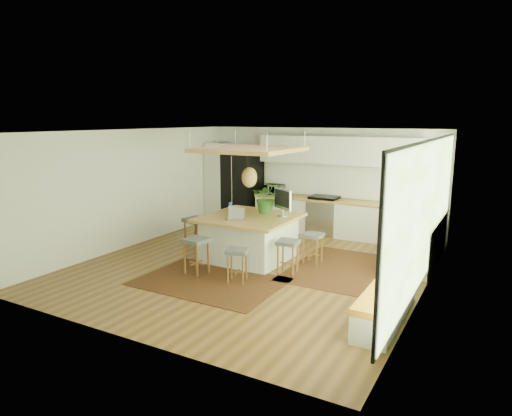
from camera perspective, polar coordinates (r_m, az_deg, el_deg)
The scene contains 33 objects.
floor at distance 9.29m, azimuth -0.43°, elevation -7.31°, with size 7.00×7.00×0.00m, color #523517.
ceiling at distance 8.81m, azimuth -0.45°, elevation 9.57°, with size 7.00×7.00×0.00m, color white.
wall_back at distance 12.09m, azimuth 7.79°, elevation 3.49°, with size 6.50×6.50×0.00m, color silver.
wall_front at distance 6.23m, azimuth -16.57°, elevation -4.16°, with size 6.50×6.50×0.00m, color silver.
wall_left at distance 10.91m, azimuth -15.47°, elevation 2.36°, with size 7.00×7.00×0.00m, color silver.
wall_right at distance 7.91m, azimuth 20.52°, elevation -1.20°, with size 7.00×7.00×0.00m, color silver.
window_wall at distance 7.90m, azimuth 20.33°, elevation -0.83°, with size 0.10×6.20×2.60m, color black, non-canonical shape.
pantry at distance 13.20m, azimuth -4.78°, elevation 3.21°, with size 0.55×0.60×2.25m, color silver.
back_counter_base at distance 11.76m, azimuth 9.59°, elevation -1.28°, with size 4.20×0.60×0.88m, color silver.
back_counter_top at distance 11.67m, azimuth 9.67°, elevation 0.92°, with size 4.24×0.64×0.05m, color olive.
backsplash at distance 11.88m, azimuth 10.22°, elevation 3.28°, with size 4.20×0.02×0.80m, color white.
upper_cabinets at distance 11.65m, azimuth 10.10°, elevation 7.09°, with size 4.20×0.34×0.70m, color silver.
range at distance 11.83m, azimuth 8.46°, elevation -0.88°, with size 0.76×0.62×1.00m, color #A5A5AA, non-canonical shape.
right_counter_base at distance 10.08m, azimuth 20.14°, elevation -3.92°, with size 0.60×2.50×0.88m, color silver.
right_counter_top at distance 9.98m, azimuth 20.32°, elevation -1.36°, with size 0.64×2.54×0.05m, color olive.
window_bench at distance 7.14m, azimuth 15.95°, elevation -11.47°, with size 0.52×2.00×0.50m, color silver, non-canonical shape.
ceiling_panel at distance 9.35m, azimuth -0.84°, elevation 5.67°, with size 1.86×1.86×0.80m, color olive, non-canonical shape.
rug_near at distance 8.50m, azimuth -5.78°, elevation -9.12°, with size 2.60×1.80×0.01m, color black.
rug_right at distance 9.32m, azimuth 10.53°, elevation -7.42°, with size 1.80×2.60×0.01m, color black.
fridge at distance 12.84m, azimuth -1.79°, elevation 2.11°, with size 1.02×0.80×2.05m, color black, non-canonical shape.
island at distance 9.65m, azimuth -0.81°, elevation -3.73°, with size 1.85×1.85×0.93m, color olive, non-canonical shape.
stool_near_left at distance 8.84m, azimuth -7.45°, elevation -5.98°, with size 0.42×0.42×0.70m, color #3F4446, non-canonical shape.
stool_near_right at distance 8.34m, azimuth -2.37°, elevation -6.95°, with size 0.37×0.37×0.63m, color #3F4446, non-canonical shape.
stool_right_front at distance 8.80m, azimuth 3.99°, elevation -5.98°, with size 0.39×0.39×0.66m, color #3F4446, non-canonical shape.
stool_right_back at distance 9.43m, azimuth 7.11°, elevation -4.86°, with size 0.38×0.38×0.64m, color #3F4446, non-canonical shape.
stool_left_side at distance 10.30m, azimuth -7.50°, elevation -3.49°, with size 0.45×0.45×0.76m, color #3F4446, non-canonical shape.
laptop at distance 9.16m, azimuth -2.65°, elevation -0.78°, with size 0.34×0.36×0.25m, color #A5A5AA, non-canonical shape.
monitor at distance 9.51m, azimuth 3.34°, elevation 0.52°, with size 0.63×0.22×0.58m, color #A5A5AA, non-canonical shape.
microwave at distance 12.26m, azimuth 2.34°, elevation 2.47°, with size 0.49×0.27×0.33m, color #A5A5AA.
island_plant at distance 9.82m, azimuth 1.34°, elevation 0.90°, with size 0.61×0.68×0.53m, color #1E4C19.
island_bowl at distance 10.28m, azimuth -2.64°, elevation -0.00°, with size 0.22×0.22×0.05m, color white.
island_bottle_0 at distance 9.88m, azimuth -3.29°, elevation -0.05°, with size 0.07×0.07×0.19m, color blue.
island_bottle_1 at distance 9.60m, azimuth -3.33°, elevation -0.39°, with size 0.07×0.07×0.19m, color white.
Camera 1 is at (4.35, -7.66, 2.95)m, focal length 32.00 mm.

